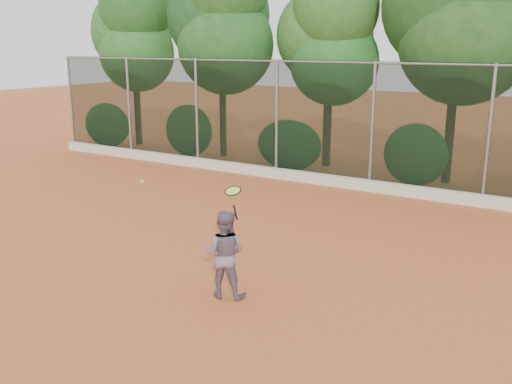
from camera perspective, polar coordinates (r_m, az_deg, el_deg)
The scene contains 7 objects.
ground at distance 10.30m, azimuth -2.97°, elevation -7.95°, with size 80.00×80.00×0.00m, color #CD6430.
concrete_curb at distance 16.05m, azimuth 11.03°, elevation 0.67°, with size 24.00×0.20×0.30m, color silver.
tennis_player at distance 9.10m, azimuth -3.16°, elevation -6.19°, with size 0.70×0.54×1.44m, color slate.
chainlink_fence at distance 15.90m, azimuth 11.57°, elevation 6.79°, with size 24.09×0.09×3.50m.
foliage_backdrop at distance 17.81m, azimuth 12.62°, elevation 15.76°, with size 23.70×3.63×7.55m.
tennis_racket at distance 8.49m, azimuth -2.30°, elevation -0.14°, with size 0.28×0.27×0.54m.
tennis_ball_in_flight at distance 10.59m, azimuth -11.31°, elevation 1.02°, with size 0.07×0.07×0.07m.
Camera 1 is at (5.46, -7.79, 3.95)m, focal length 40.00 mm.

